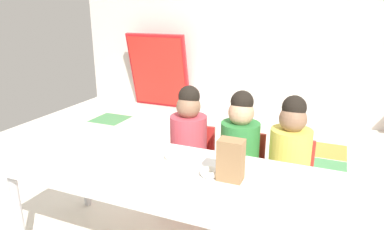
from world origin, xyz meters
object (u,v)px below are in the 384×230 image
folded_activity_table (158,72)px  paper_bag_brown (231,160)px  craft_table (170,179)px  seated_child_middle_seat (240,144)px  seated_child_near_camera (189,137)px  paper_plate_near_edge (174,159)px  seated_child_far_right (290,152)px  donut_powdered_on_plate (174,155)px  paper_plate_center_table (140,172)px  donut_powdered_loose (210,172)px

folded_activity_table → paper_bag_brown: folded_activity_table is taller
craft_table → folded_activity_table: size_ratio=1.72×
seated_child_middle_seat → paper_bag_brown: (0.10, -0.55, 0.14)m
seated_child_near_camera → folded_activity_table: 2.71m
craft_table → paper_plate_near_edge: 0.16m
seated_child_far_right → donut_powdered_on_plate: bearing=-143.9°
craft_table → folded_activity_table: bearing=119.4°
craft_table → paper_plate_center_table: (-0.14, -0.08, 0.05)m
donut_powdered_loose → seated_child_middle_seat: bearing=88.4°
seated_child_far_right → donut_powdered_loose: seated_child_far_right is taller
craft_table → seated_child_near_camera: size_ratio=2.04×
folded_activity_table → paper_plate_center_table: 3.29m
folded_activity_table → paper_bag_brown: (1.95, -2.83, 0.16)m
paper_bag_brown → paper_plate_center_table: paper_bag_brown is taller
folded_activity_table → donut_powdered_on_plate: 3.14m
craft_table → paper_bag_brown: size_ratio=8.50×
seated_child_near_camera → paper_plate_center_table: bearing=-89.8°
craft_table → donut_powdered_on_plate: bearing=107.5°
craft_table → seated_child_far_right: bearing=46.3°
seated_child_middle_seat → seated_child_near_camera: bearing=-180.0°
seated_child_near_camera → paper_bag_brown: 0.74m
paper_bag_brown → paper_plate_center_table: bearing=-166.5°
donut_powdered_on_plate → donut_powdered_loose: (0.26, -0.11, -0.01)m
craft_table → paper_bag_brown: 0.37m
seated_child_near_camera → paper_bag_brown: seated_child_near_camera is taller
paper_bag_brown → paper_plate_near_edge: size_ratio=1.22×
seated_child_near_camera → seated_child_middle_seat: 0.37m
paper_plate_center_table → donut_powdered_on_plate: donut_powdered_on_plate is taller
donut_powdered_loose → donut_powdered_on_plate: bearing=157.6°
folded_activity_table → paper_plate_center_table: (1.48, -2.94, 0.05)m
seated_child_middle_seat → paper_plate_near_edge: seated_child_middle_seat is taller
seated_child_far_right → donut_powdered_loose: 0.65m
paper_plate_near_edge → paper_plate_center_table: (-0.09, -0.22, 0.00)m
paper_plate_near_edge → donut_powdered_on_plate: bearing=0.0°
paper_plate_near_edge → paper_plate_center_table: bearing=-112.5°
paper_bag_brown → craft_table: bearing=-174.2°
donut_powdered_on_plate → seated_child_far_right: bearing=36.1°
seated_child_middle_seat → donut_powdered_loose: (-0.02, -0.55, 0.05)m
craft_table → donut_powdered_loose: bearing=9.3°
paper_bag_brown → donut_powdered_on_plate: (-0.38, 0.11, -0.09)m
seated_child_far_right → paper_plate_near_edge: (-0.61, -0.44, 0.03)m
seated_child_middle_seat → donut_powdered_on_plate: size_ratio=8.08×
paper_plate_center_table → paper_plate_near_edge: bearing=67.5°
craft_table → folded_activity_table: 3.29m
seated_child_far_right → paper_bag_brown: seated_child_far_right is taller
folded_activity_table → donut_powdered_loose: (1.83, -2.83, 0.06)m
paper_bag_brown → donut_powdered_loose: size_ratio=2.02×
craft_table → paper_plate_center_table: bearing=-150.2°
folded_activity_table → paper_plate_center_table: folded_activity_table is taller
paper_plate_near_edge → donut_powdered_on_plate: size_ratio=1.58×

